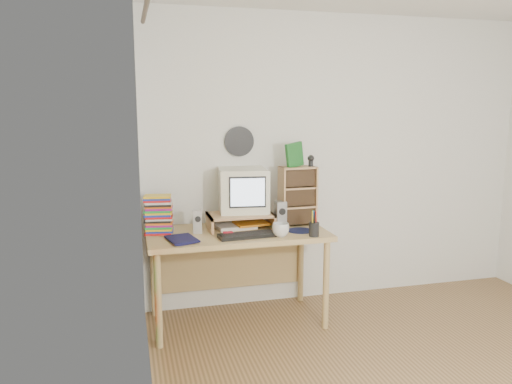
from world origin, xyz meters
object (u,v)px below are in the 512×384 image
desk (235,246)px  mug (281,230)px  cd_rack (298,196)px  diary (169,239)px  keyboard (247,235)px  crt_monitor (244,191)px  dvd_stack (159,215)px

desk → mug: mug is taller
cd_rack → diary: bearing=-168.0°
keyboard → desk: bearing=93.5°
crt_monitor → dvd_stack: bearing=-168.5°
crt_monitor → keyboard: crt_monitor is taller
desk → mug: size_ratio=10.79×
desk → cd_rack: 0.65m
desk → diary: (-0.54, -0.25, 0.16)m
keyboard → crt_monitor: bearing=76.5°
desk → keyboard: size_ratio=3.26×
crt_monitor → diary: size_ratio=1.58×
cd_rack → mug: (-0.25, -0.33, -0.19)m
desk → keyboard: (0.04, -0.25, 0.15)m
crt_monitor → diary: bearing=-145.0°
desk → mug: 0.45m
crt_monitor → cd_rack: bearing=-0.4°
keyboard → diary: 0.58m
diary → keyboard: bearing=-12.6°
crt_monitor → cd_rack: 0.45m
cd_rack → mug: bearing=-129.8°
crt_monitor → mug: (0.20, -0.38, -0.25)m
desk → dvd_stack: size_ratio=4.92×
mug → keyboard: bearing=170.1°
crt_monitor → cd_rack: (0.44, -0.06, -0.05)m
crt_monitor → keyboard: bearing=-92.2°
keyboard → mug: 0.26m
keyboard → diary: bearing=175.5°
desk → dvd_stack: dvd_stack is taller
diary → desk: bearing=12.2°
desk → dvd_stack: bearing=177.0°
dvd_stack → cd_rack: size_ratio=0.59×
keyboard → cd_rack: size_ratio=0.89×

